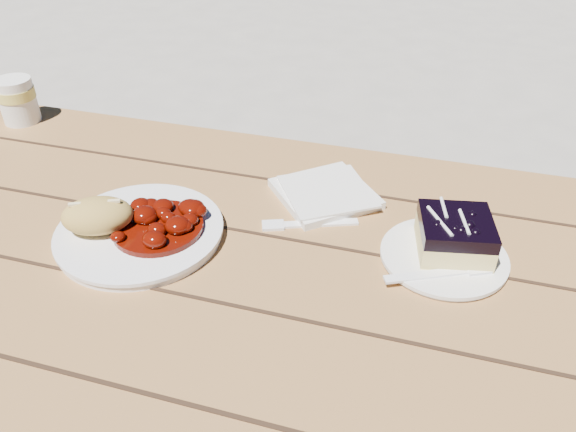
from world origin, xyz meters
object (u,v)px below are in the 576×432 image
(picnic_table, at_px, (345,364))
(blueberry_cake, at_px, (455,234))
(main_plate, at_px, (140,233))
(bread_roll, at_px, (97,216))
(dessert_plate, at_px, (443,257))
(second_cup, at_px, (18,100))

(picnic_table, bearing_deg, blueberry_cake, 41.20)
(main_plate, distance_m, blueberry_cake, 0.48)
(main_plate, xyz_separation_m, blueberry_cake, (0.47, 0.09, 0.03))
(picnic_table, height_order, bread_roll, bread_roll)
(picnic_table, xyz_separation_m, main_plate, (-0.34, 0.02, 0.17))
(dessert_plate, bearing_deg, bread_roll, -169.47)
(main_plate, relative_size, blueberry_cake, 2.10)
(picnic_table, xyz_separation_m, blueberry_cake, (0.13, 0.11, 0.20))
(dessert_plate, height_order, second_cup, second_cup)
(blueberry_cake, bearing_deg, bread_roll, -179.02)
(picnic_table, height_order, blueberry_cake, blueberry_cake)
(main_plate, bearing_deg, dessert_plate, 9.34)
(dessert_plate, xyz_separation_m, second_cup, (-0.90, 0.22, 0.04))
(main_plate, bearing_deg, blueberry_cake, 10.92)
(blueberry_cake, height_order, second_cup, second_cup)
(main_plate, distance_m, bread_roll, 0.07)
(main_plate, xyz_separation_m, second_cup, (-0.44, 0.30, 0.04))
(bread_roll, bearing_deg, main_plate, 19.98)
(bread_roll, bearing_deg, picnic_table, -0.26)
(bread_roll, bearing_deg, dessert_plate, 10.53)
(main_plate, distance_m, dessert_plate, 0.46)
(second_cup, bearing_deg, main_plate, -34.10)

